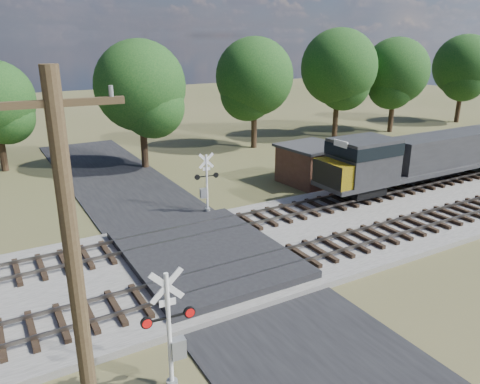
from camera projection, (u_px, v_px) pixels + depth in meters
ground at (209, 265)px, 22.14m from camera, size 160.00×160.00×0.00m
ballast_bed at (360, 220)px, 27.22m from camera, size 140.00×10.00×0.30m
road at (209, 265)px, 22.13m from camera, size 7.00×60.00×0.08m
crossing_panel at (205, 255)px, 22.45m from camera, size 7.00×9.00×0.62m
track_near at (288, 259)px, 21.84m from camera, size 140.00×2.60×0.33m
track_far at (236, 224)px, 25.95m from camera, size 140.00×2.60×0.33m
crossing_signal_near at (172, 341)px, 13.92m from camera, size 1.65×0.37×4.10m
crossing_signal_far at (206, 188)px, 28.26m from camera, size 1.51×0.35×3.76m
utility_pole at (79, 305)px, 9.31m from camera, size 2.42×0.35×9.89m
equipment_shed at (311, 164)px, 34.21m from camera, size 4.53×4.53×2.83m
treeline at (207, 79)px, 41.41m from camera, size 81.64×11.95×11.16m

